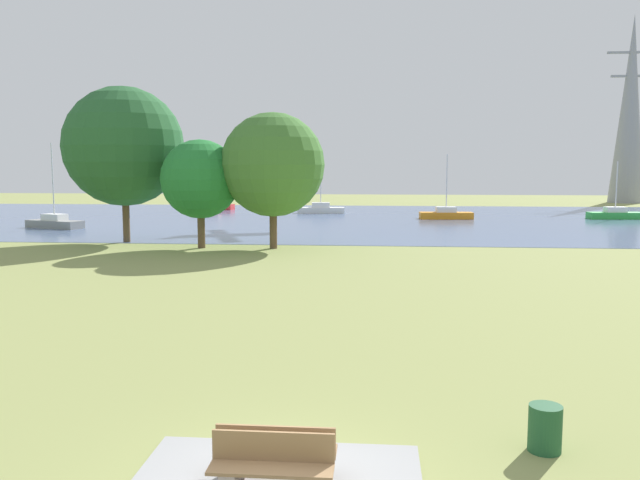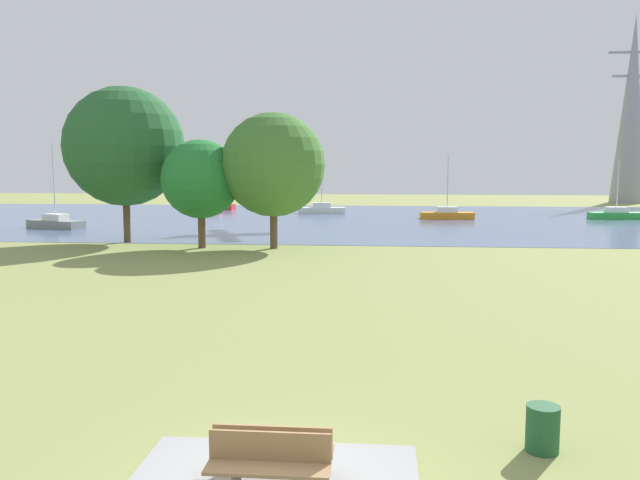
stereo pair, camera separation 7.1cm
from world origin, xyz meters
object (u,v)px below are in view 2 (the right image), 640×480
sailboat_red (213,206)px  electricity_pylon (631,109)px  tree_east_near (124,147)px  bench_facing_inland (268,471)px  tree_west_far (201,179)px  sailboat_orange (447,214)px  sailboat_gray (56,222)px  litter_bin (543,429)px  tree_east_far (273,165)px  sailboat_green (616,214)px  bench_facing_water (274,455)px  sailboat_white (322,209)px

sailboat_red → electricity_pylon: size_ratio=0.22×
tree_east_near → electricity_pylon: size_ratio=0.40×
bench_facing_inland → tree_west_far: 30.07m
electricity_pylon → sailboat_orange: bearing=-132.4°
sailboat_gray → electricity_pylon: bearing=35.1°
litter_bin → tree_west_far: bearing=116.6°
sailboat_red → tree_east_far: bearing=-69.8°
sailboat_orange → sailboat_red: bearing=156.5°
tree_west_far → electricity_pylon: size_ratio=0.26×
sailboat_green → electricity_pylon: 32.07m
bench_facing_inland → tree_west_far: (-8.87, 28.51, 3.59)m
tree_east_near → sailboat_red: bearing=94.5°
litter_bin → sailboat_red: bearing=109.5°
sailboat_gray → litter_bin: bearing=-53.2°
litter_bin → electricity_pylon: size_ratio=0.03×
bench_facing_water → sailboat_green: 56.89m
bench_facing_inland → sailboat_green: bearing=66.1°
bench_facing_inland → sailboat_orange: 51.75m
sailboat_red → sailboat_white: size_ratio=0.77×
sailboat_red → tree_east_near: bearing=-85.5°
sailboat_gray → tree_west_far: size_ratio=1.03×
bench_facing_water → litter_bin: size_ratio=2.25×
litter_bin → sailboat_white: bearing=98.9°
tree_east_far → sailboat_red: bearing=110.2°
tree_east_near → electricity_pylon: bearing=45.3°
sailboat_red → tree_west_far: bearing=-76.6°
sailboat_green → tree_east_near: 43.73m
bench_facing_inland → litter_bin: (4.35, 2.08, -0.07)m
bench_facing_water → litter_bin: (4.35, 1.54, -0.07)m
sailboat_orange → tree_east_near: size_ratio=0.60×
sailboat_gray → tree_east_near: 13.70m
bench_facing_water → sailboat_orange: sailboat_orange is taller
bench_facing_inland → sailboat_gray: (-23.58, 39.46, -0.01)m
sailboat_red → sailboat_white: sailboat_white is taller
tree_west_far → electricity_pylon: (43.16, 51.68, 8.12)m
sailboat_gray → tree_west_far: (14.71, -10.95, 3.60)m
sailboat_gray → tree_east_near: size_ratio=0.67×
tree_east_far → electricity_pylon: (38.87, 51.56, 7.28)m
tree_west_far → sailboat_red: bearing=103.4°
bench_facing_water → bench_facing_inland: 0.54m
sailboat_green → tree_west_far: 40.23m
bench_facing_water → sailboat_orange: size_ratio=0.31×
sailboat_orange → tree_east_far: bearing=-118.8°
litter_bin → tree_east_near: (-18.76, 28.87, 5.65)m
bench_facing_water → sailboat_red: (-16.84, 61.34, -0.02)m
sailboat_green → bench_facing_water: bearing=-114.1°
bench_facing_inland → sailboat_white: 57.25m
sailboat_red → bench_facing_inland: bearing=-74.8°
tree_west_far → tree_east_far: tree_east_far is taller
sailboat_green → sailboat_gray: (-46.83, -13.00, 0.01)m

